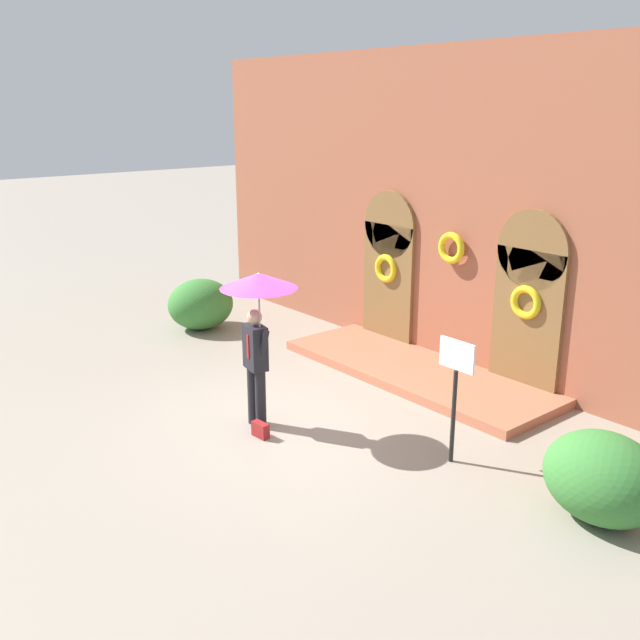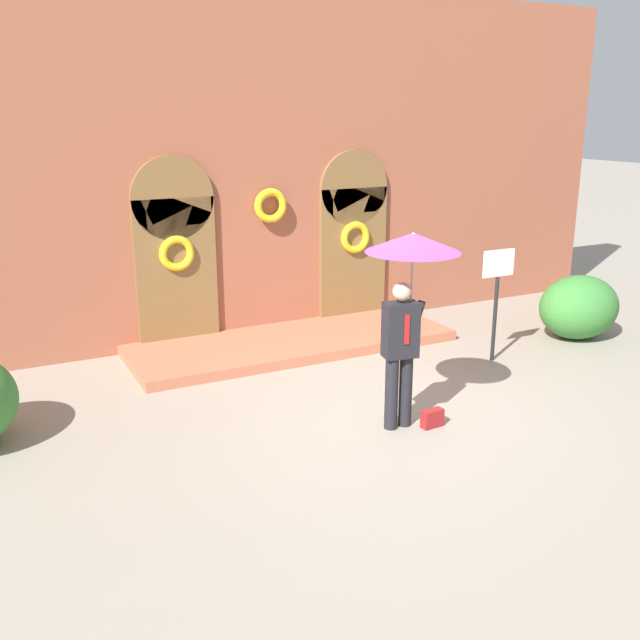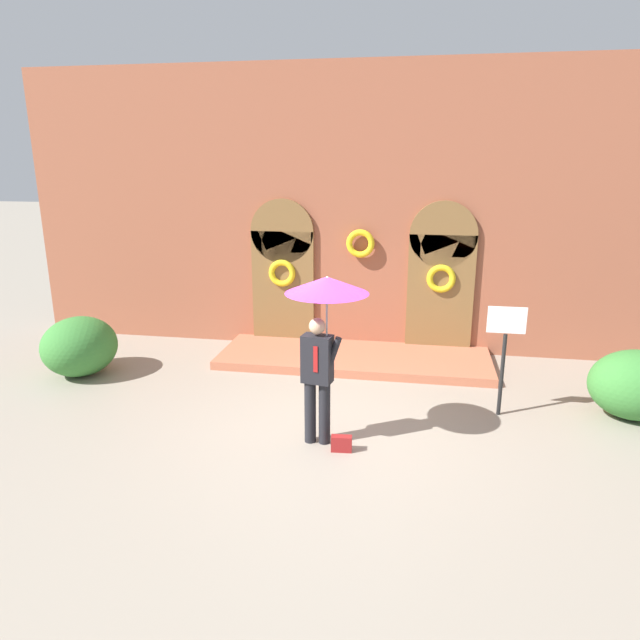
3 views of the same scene
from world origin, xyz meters
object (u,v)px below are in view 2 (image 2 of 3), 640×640
object	(u,v)px
handbag	(432,418)
shrub_right	(579,307)
person_with_umbrella	(410,272)
sign_post	(497,287)

from	to	relation	value
handbag	shrub_right	size ratio (longest dim) A/B	0.20
person_with_umbrella	shrub_right	world-z (taller)	person_with_umbrella
person_with_umbrella	shrub_right	distance (m)	4.99
handbag	shrub_right	bearing A→B (deg)	18.39
person_with_umbrella	handbag	xyz separation A→B (m)	(0.27, -0.20, -1.80)
person_with_umbrella	handbag	distance (m)	1.83
person_with_umbrella	sign_post	world-z (taller)	person_with_umbrella
shrub_right	handbag	bearing A→B (deg)	-157.04
person_with_umbrella	sign_post	distance (m)	2.95
handbag	shrub_right	xyz separation A→B (m)	(4.25, 1.80, 0.42)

